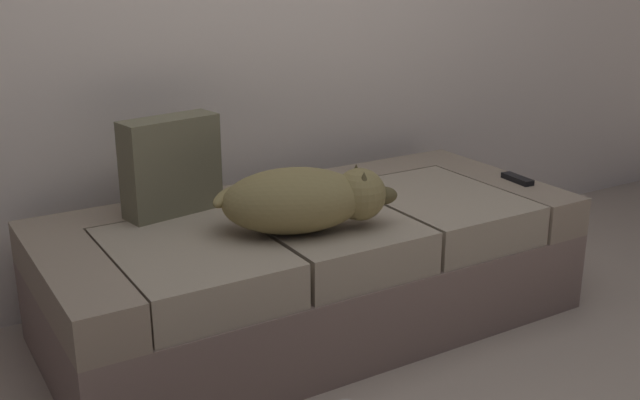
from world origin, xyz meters
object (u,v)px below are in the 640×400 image
object	(u,v)px
couch	(313,267)
tv_remote	(517,179)
throw_pillow	(171,166)
dog_tan	(305,199)

from	to	relation	value
couch	tv_remote	distance (m)	0.92
couch	throw_pillow	bearing A→B (deg)	152.08
tv_remote	throw_pillow	bearing A→B (deg)	169.36
dog_tan	tv_remote	world-z (taller)	dog_tan
couch	throw_pillow	world-z (taller)	throw_pillow
dog_tan	throw_pillow	distance (m)	0.51
couch	tv_remote	bearing A→B (deg)	-8.39
dog_tan	throw_pillow	world-z (taller)	throw_pillow
couch	throw_pillow	distance (m)	0.63
tv_remote	throw_pillow	world-z (taller)	throw_pillow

